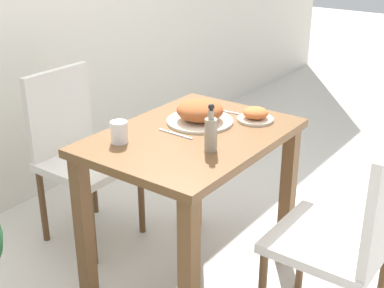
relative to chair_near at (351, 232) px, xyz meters
name	(u,v)px	position (x,y,z in m)	size (l,w,h in m)	color
ground_plane	(192,279)	(-0.05, 0.70, -0.50)	(16.00, 16.00, 0.00)	beige
dining_table	(192,164)	(-0.05, 0.70, 0.11)	(0.89, 0.65, 0.75)	brown
chair_near	(351,232)	(0.00, 0.00, 0.00)	(0.42, 0.42, 0.89)	silver
chair_far	(77,147)	(-0.05, 1.42, 0.00)	(0.42, 0.42, 0.89)	silver
food_plate	(200,113)	(0.07, 0.74, 0.29)	(0.29, 0.29, 0.10)	beige
side_plate	(255,115)	(0.24, 0.56, 0.28)	(0.16, 0.16, 0.06)	beige
drink_cup	(119,132)	(-0.30, 0.87, 0.29)	(0.07, 0.07, 0.09)	white
sauce_bottle	(211,133)	(-0.15, 0.53, 0.32)	(0.05, 0.05, 0.19)	gray
fork_utensil	(175,134)	(-0.10, 0.74, 0.25)	(0.01, 0.18, 0.00)	silver
spoon_utensil	(222,111)	(0.25, 0.74, 0.25)	(0.03, 0.18, 0.00)	silver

